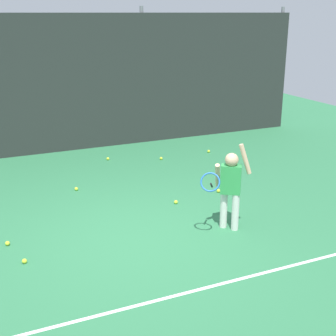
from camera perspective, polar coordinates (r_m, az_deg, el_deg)
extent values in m
plane|color=#2D7247|center=(6.95, -3.75, -8.55)|extent=(20.00, 20.00, 0.00)
cube|color=white|center=(5.71, 1.90, -15.09)|extent=(9.00, 0.05, 0.00)
cube|color=#282D2B|center=(11.15, -13.02, 9.88)|extent=(12.56, 0.08, 3.15)
cylinder|color=slate|center=(11.75, -3.13, 11.11)|extent=(0.09, 0.09, 3.30)
cylinder|color=slate|center=(13.73, 13.37, 11.72)|extent=(0.09, 0.09, 3.30)
cylinder|color=silver|center=(7.21, 6.82, -5.07)|extent=(0.11, 0.11, 0.58)
cylinder|color=silver|center=(7.15, 8.23, -5.35)|extent=(0.11, 0.11, 0.58)
cube|color=green|center=(6.99, 7.69, -1.38)|extent=(0.34, 0.31, 0.44)
sphere|color=tan|center=(6.90, 7.80, 1.01)|extent=(0.20, 0.20, 0.20)
cylinder|color=tan|center=(6.90, 9.42, 1.09)|extent=(0.21, 0.17, 0.46)
cylinder|color=tan|center=(6.92, 6.09, -0.92)|extent=(0.22, 0.28, 0.43)
cylinder|color=black|center=(6.86, 5.34, -2.12)|extent=(0.16, 0.21, 0.15)
torus|color=#2666B2|center=(6.60, 5.19, -1.72)|extent=(0.33, 0.29, 0.26)
sphere|color=#CCE033|center=(7.10, -19.03, -8.70)|extent=(0.07, 0.07, 0.07)
sphere|color=#CCE033|center=(8.10, 0.97, -4.18)|extent=(0.07, 0.07, 0.07)
sphere|color=#CCE033|center=(10.50, -0.85, 1.19)|extent=(0.07, 0.07, 0.07)
sphere|color=#CCE033|center=(8.86, -11.15, -2.51)|extent=(0.07, 0.07, 0.07)
sphere|color=#CCE033|center=(11.08, 4.99, 2.05)|extent=(0.07, 0.07, 0.07)
sphere|color=#CCE033|center=(6.57, -17.15, -10.82)|extent=(0.07, 0.07, 0.07)
sphere|color=#CCE033|center=(8.65, 6.19, -2.79)|extent=(0.07, 0.07, 0.07)
sphere|color=#CCE033|center=(10.56, -7.36, 1.14)|extent=(0.07, 0.07, 0.07)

